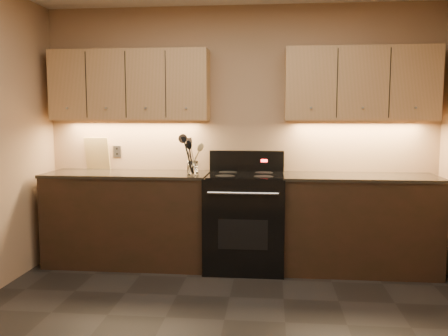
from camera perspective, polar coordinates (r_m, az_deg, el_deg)
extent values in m
cube|color=tan|center=(4.90, 1.85, 4.01)|extent=(4.00, 0.04, 2.60)
cube|color=black|center=(4.92, -11.41, -6.11)|extent=(1.60, 0.60, 0.90)
cube|color=#342D21|center=(4.84, -11.53, -0.72)|extent=(1.62, 0.62, 0.03)
cube|color=black|center=(4.78, 15.91, -6.58)|extent=(1.44, 0.60, 0.90)
cube|color=#342D21|center=(4.70, 16.09, -1.05)|extent=(1.46, 0.62, 0.03)
cube|color=black|center=(4.68, 2.52, -6.48)|extent=(0.76, 0.65, 0.92)
cube|color=black|center=(4.60, 2.55, -0.83)|extent=(0.70, 0.60, 0.01)
cube|color=black|center=(4.87, 2.74, 0.82)|extent=(0.76, 0.07, 0.22)
cube|color=red|center=(4.83, 4.85, 0.88)|extent=(0.06, 0.00, 0.03)
cylinder|color=silver|center=(4.28, 2.29, -3.05)|extent=(0.65, 0.02, 0.02)
cube|color=black|center=(4.38, 2.28, -8.02)|extent=(0.46, 0.00, 0.28)
cylinder|color=black|center=(4.47, 0.14, -0.95)|extent=(0.18, 0.18, 0.00)
cylinder|color=black|center=(4.45, 4.76, -1.01)|extent=(0.18, 0.18, 0.00)
cylinder|color=black|center=(4.76, 0.49, -0.49)|extent=(0.18, 0.18, 0.00)
cylinder|color=black|center=(4.74, 4.82, -0.54)|extent=(0.18, 0.18, 0.00)
cube|color=tan|center=(4.95, -11.24, 9.71)|extent=(1.60, 0.30, 0.70)
cube|color=tan|center=(4.82, 16.09, 9.68)|extent=(1.44, 0.30, 0.70)
cube|color=#B2B5BA|center=(5.16, -12.74, 1.98)|extent=(0.08, 0.01, 0.12)
cylinder|color=white|center=(4.56, -3.79, 0.01)|extent=(0.13, 0.13, 0.13)
cylinder|color=white|center=(4.57, -3.78, -0.73)|extent=(0.11, 0.11, 0.02)
cube|color=tan|center=(5.20, -15.01, 1.72)|extent=(0.28, 0.11, 0.34)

